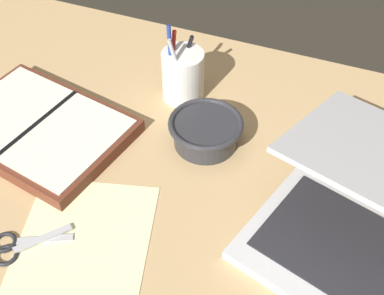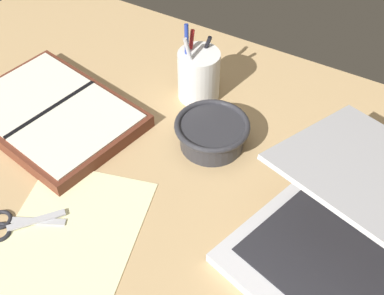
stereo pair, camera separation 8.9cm
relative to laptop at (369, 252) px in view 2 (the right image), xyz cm
name	(u,v)px [view 2 (the right image)]	position (x,y,z in cm)	size (l,w,h in cm)	color
desk_top	(164,210)	(-32.29, -4.03, -6.44)	(140.00, 100.00, 2.00)	tan
laptop	(369,252)	(0.00, 0.00, 0.00)	(43.13, 42.15, 16.61)	silver
bowl	(214,133)	(-31.92, 12.73, -2.46)	(13.78, 13.78, 5.34)	#2D2D33
pen_cup	(198,75)	(-41.29, 23.69, -0.15)	(8.34, 8.34, 16.13)	white
planner	(52,114)	(-62.14, 3.32, -4.00)	(36.03, 29.07, 3.07)	brown
scissors	(9,225)	(-51.97, -19.86, -5.10)	(11.76, 10.61, 0.80)	#B7B7BC
paper_sheet_front	(71,236)	(-42.02, -16.40, -5.36)	(20.50, 27.28, 0.16)	#F4EFB2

